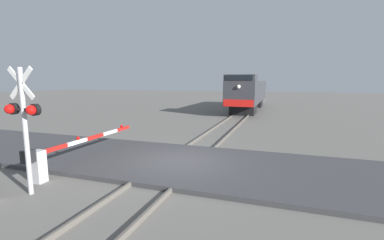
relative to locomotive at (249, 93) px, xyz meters
name	(u,v)px	position (x,y,z in m)	size (l,w,h in m)	color
ground_plane	(181,165)	(0.00, -21.98, -2.07)	(160.00, 160.00, 0.00)	#605E59
rail_track_left	(165,161)	(-0.72, -21.98, -2.00)	(0.08, 80.00, 0.15)	#59544C
rail_track_right	(197,165)	(0.72, -21.98, -2.00)	(0.08, 80.00, 0.15)	#59544C
road_surface	(181,163)	(0.00, -21.98, -1.99)	(36.00, 5.27, 0.16)	#38383A
locomotive	(249,93)	(0.00, 0.00, 0.00)	(2.89, 15.89, 3.99)	black
crossing_signal	(24,118)	(-3.25, -26.09, 0.26)	(1.18, 0.33, 3.80)	#ADADB2
crossing_gate	(58,154)	(-3.80, -24.47, -1.32)	(0.36, 6.00, 1.21)	silver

